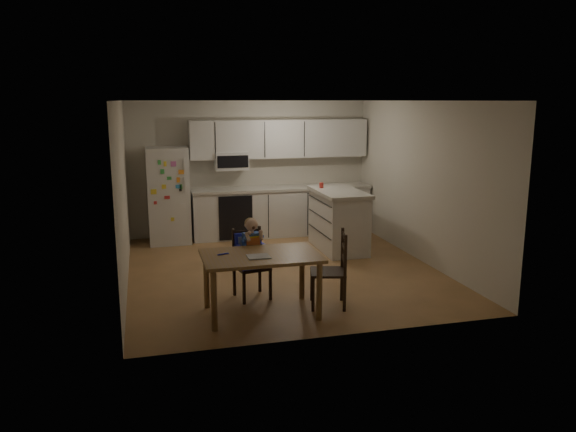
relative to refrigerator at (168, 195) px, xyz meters
The scene contains 10 objects.
room 2.31m from the refrigerator, 47.16° to the right, with size 4.52×5.01×2.51m.
refrigerator is the anchor object (origin of this frame).
kitchen_run 2.05m from the refrigerator, ahead, with size 3.37×0.62×2.15m.
kitchen_island 3.04m from the refrigerator, 24.38° to the right, with size 0.72×1.38×1.02m.
red_cup 2.72m from the refrigerator, 19.76° to the right, with size 0.07×0.07×0.09m, color red.
dining_table 3.92m from the refrigerator, 77.10° to the right, with size 1.37×0.88×0.73m.
napkin 4.00m from the refrigerator, 78.10° to the right, with size 0.26×0.22×0.01m, color #A6A6AA.
toddler_spoon 3.74m from the refrigerator, 83.37° to the right, with size 0.02×0.02×0.12m, color #252ED3.
chair_booster 3.32m from the refrigerator, 74.87° to the right, with size 0.46×0.46×1.05m.
chair_side 4.21m from the refrigerator, 64.39° to the right, with size 0.51×0.51×0.95m.
Camera 1 is at (-1.97, -7.88, 2.51)m, focal length 35.00 mm.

